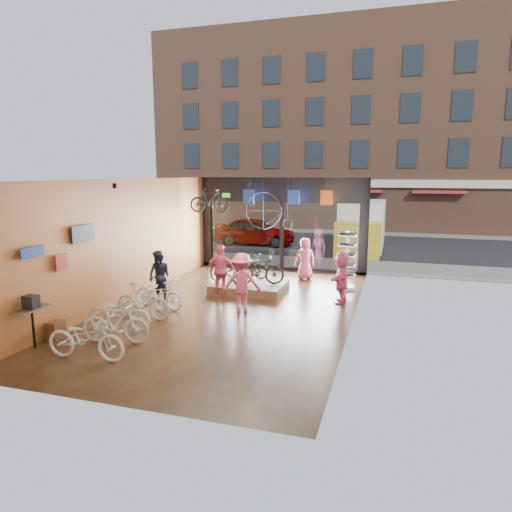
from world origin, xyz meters
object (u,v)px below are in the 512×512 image
at_px(floor_bike_1, 116,323).
at_px(floor_bike_4, 159,293).
at_px(display_bike_right, 246,266).
at_px(customer_5, 341,278).
at_px(display_bike_left, 227,271).
at_px(customer_3, 242,283).
at_px(customer_2, 221,271).
at_px(hung_bike, 209,200).
at_px(box_truck, 361,228).
at_px(floor_bike_2, 119,313).
at_px(street_car, 255,231).
at_px(display_bike_mid, 259,270).
at_px(customer_4, 305,259).
at_px(floor_bike_3, 143,301).
at_px(floor_bike_0, 86,338).
at_px(customer_1, 160,276).
at_px(penny_farthing, 271,212).
at_px(sunglasses_rack, 347,261).
at_px(display_platform, 249,287).

xyz_separation_m(floor_bike_1, floor_bike_4, (-0.42, 2.84, -0.04)).
relative_size(display_bike_right, customer_5, 1.03).
relative_size(display_bike_left, customer_3, 1.00).
xyz_separation_m(customer_2, hung_bike, (-1.64, 3.00, 2.07)).
relative_size(box_truck, customer_5, 4.04).
xyz_separation_m(floor_bike_2, display_bike_right, (1.69, 5.28, 0.29)).
height_order(box_truck, display_bike_left, box_truck).
distance_m(floor_bike_4, customer_5, 5.57).
bearing_deg(customer_5, floor_bike_1, -41.70).
height_order(street_car, box_truck, box_truck).
height_order(box_truck, display_bike_mid, box_truck).
bearing_deg(customer_2, customer_4, -124.25).
bearing_deg(floor_bike_3, floor_bike_0, -170.66).
xyz_separation_m(street_car, customer_1, (0.59, -11.92, 0.04)).
xyz_separation_m(floor_bike_1, hung_bike, (-0.76, 7.61, 2.43)).
bearing_deg(penny_farthing, customer_5, -44.13).
xyz_separation_m(customer_4, sunglasses_rack, (1.65, -1.03, 0.21)).
bearing_deg(customer_3, display_platform, -94.04).
bearing_deg(display_bike_left, floor_bike_1, -163.38).
xyz_separation_m(customer_3, customer_4, (0.93, 4.64, -0.08)).
bearing_deg(customer_5, floor_bike_3, -56.11).
distance_m(display_bike_right, customer_5, 3.65).
relative_size(street_car, hung_bike, 2.85).
relative_size(floor_bike_4, display_bike_right, 1.05).
bearing_deg(box_truck, display_bike_left, -111.42).
relative_size(customer_5, hung_bike, 1.01).
relative_size(box_truck, display_platform, 2.68).
bearing_deg(sunglasses_rack, display_bike_mid, -158.76).
xyz_separation_m(floor_bike_3, display_bike_mid, (2.28, 3.59, 0.30)).
xyz_separation_m(floor_bike_2, customer_4, (3.48, 6.95, 0.35)).
height_order(floor_bike_1, penny_farthing, penny_farthing).
relative_size(display_platform, display_bike_right, 1.47).
distance_m(floor_bike_0, floor_bike_2, 1.95).
height_order(customer_3, customer_4, customer_3).
relative_size(floor_bike_0, customer_5, 1.15).
bearing_deg(floor_bike_2, customer_2, -27.22).
bearing_deg(customer_3, floor_bike_4, -9.13).
height_order(box_truck, customer_2, box_truck).
height_order(floor_bike_4, customer_2, customer_2).
height_order(display_platform, customer_5, customer_5).
xyz_separation_m(display_bike_left, penny_farthing, (0.70, 2.93, 1.75)).
bearing_deg(customer_1, customer_2, 49.11).
relative_size(box_truck, sunglasses_rack, 3.20).
xyz_separation_m(floor_bike_3, customer_2, (1.23, 2.80, 0.36)).
relative_size(box_truck, floor_bike_4, 3.74).
distance_m(floor_bike_1, customer_3, 3.81).
relative_size(display_bike_right, customer_2, 0.95).
bearing_deg(penny_farthing, customer_3, -84.53).
distance_m(box_truck, display_platform, 9.48).
relative_size(display_bike_right, customer_3, 0.94).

